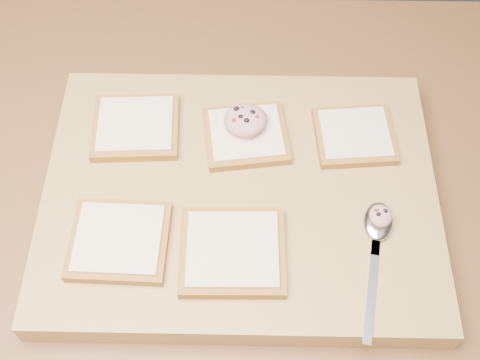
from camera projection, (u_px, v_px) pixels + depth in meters
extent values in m
cube|color=slate|center=(316.00, 311.00, 1.26)|extent=(1.90, 0.75, 0.84)
cube|color=brown|center=(348.00, 203.00, 0.88)|extent=(2.00, 0.80, 0.06)
cube|color=tan|center=(240.00, 196.00, 0.83)|extent=(0.53, 0.40, 0.04)
cube|color=olive|center=(136.00, 127.00, 0.85)|extent=(0.13, 0.12, 0.01)
cube|color=beige|center=(135.00, 124.00, 0.85)|extent=(0.11, 0.10, 0.00)
cube|color=olive|center=(246.00, 136.00, 0.85)|extent=(0.13, 0.12, 0.01)
cube|color=beige|center=(246.00, 132.00, 0.84)|extent=(0.11, 0.10, 0.00)
cube|color=olive|center=(354.00, 136.00, 0.85)|extent=(0.12, 0.11, 0.01)
cube|color=beige|center=(355.00, 133.00, 0.84)|extent=(0.10, 0.09, 0.00)
cube|color=olive|center=(119.00, 241.00, 0.76)|extent=(0.13, 0.12, 0.01)
cube|color=beige|center=(118.00, 238.00, 0.75)|extent=(0.11, 0.10, 0.00)
cube|color=olive|center=(233.00, 252.00, 0.75)|extent=(0.13, 0.12, 0.01)
cube|color=beige|center=(233.00, 249.00, 0.74)|extent=(0.11, 0.10, 0.00)
ellipsoid|color=#D79A89|center=(245.00, 120.00, 0.83)|extent=(0.06, 0.06, 0.03)
sphere|color=black|center=(252.00, 113.00, 0.83)|extent=(0.01, 0.01, 0.01)
sphere|color=black|center=(237.00, 109.00, 0.83)|extent=(0.01, 0.01, 0.01)
sphere|color=black|center=(247.00, 121.00, 0.82)|extent=(0.01, 0.01, 0.01)
sphere|color=black|center=(241.00, 117.00, 0.82)|extent=(0.01, 0.01, 0.01)
sphere|color=#A5140C|center=(257.00, 117.00, 0.82)|extent=(0.01, 0.01, 0.01)
sphere|color=#A5140C|center=(242.00, 109.00, 0.83)|extent=(0.01, 0.01, 0.01)
sphere|color=#A5140C|center=(234.00, 121.00, 0.82)|extent=(0.01, 0.01, 0.01)
ellipsoid|color=silver|center=(378.00, 221.00, 0.77)|extent=(0.05, 0.06, 0.01)
cube|color=silver|center=(376.00, 242.00, 0.76)|extent=(0.02, 0.04, 0.00)
cube|color=silver|center=(372.00, 287.00, 0.73)|extent=(0.04, 0.14, 0.00)
ellipsoid|color=#D79A89|center=(381.00, 216.00, 0.76)|extent=(0.03, 0.03, 0.02)
sphere|color=black|center=(385.00, 211.00, 0.76)|extent=(0.01, 0.01, 0.01)
sphere|color=black|center=(379.00, 215.00, 0.76)|extent=(0.01, 0.01, 0.01)
sphere|color=#A5140C|center=(377.00, 211.00, 0.76)|extent=(0.01, 0.01, 0.01)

